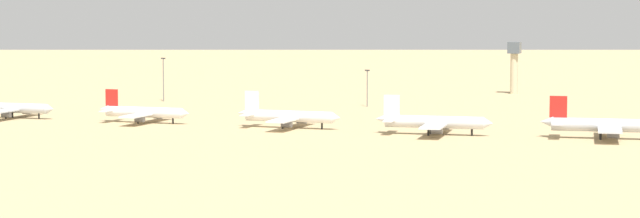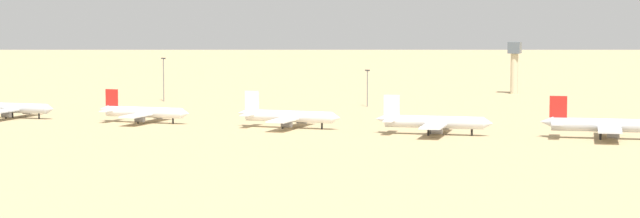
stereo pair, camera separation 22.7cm
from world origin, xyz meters
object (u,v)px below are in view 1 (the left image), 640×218
Objects in this scene: parked_jet_red_4 at (605,125)px; light_pole_west at (367,85)px; parked_jet_white_2 at (288,116)px; control_tower at (514,63)px; light_pole_mid at (163,76)px; parked_jet_teal_0 at (11,108)px; parked_jet_red_1 at (143,112)px; parked_jet_white_3 at (433,122)px.

light_pole_west reaches higher than parked_jet_red_4.
parked_jet_white_2 is 1.52× the size of control_tower.
parked_jet_white_2 is 114.01m from light_pole_mid.
parked_jet_teal_0 is 0.94× the size of parked_jet_white_2.
parked_jet_white_2 is at bearing -42.42° from light_pole_mid.
light_pole_mid is (-84.04, 76.80, 6.20)m from parked_jet_white_2.
light_pole_west is at bearing 89.77° from parked_jet_white_2.
light_pole_west is (98.27, 84.58, 4.65)m from parked_jet_teal_0.
parked_jet_teal_0 is at bearing -129.44° from control_tower.
light_pole_west is at bearing 3.58° from light_pole_mid.
parked_jet_red_1 is at bearing -120.36° from light_pole_west.
parked_jet_red_1 is at bearing 174.59° from parked_jet_red_4.
light_pole_west is (-96.14, 77.96, 4.17)m from parked_jet_red_4.
control_tower is 91.75m from light_pole_west.
parked_jet_white_2 is at bearing -103.11° from control_tower.
light_pole_west reaches higher than parked_jet_teal_0.
light_pole_mid is at bearing 76.45° from parked_jet_teal_0.
parked_jet_white_2 is at bearing 0.18° from parked_jet_red_1.
control_tower reaches higher than parked_jet_red_4.
control_tower reaches higher than parked_jet_red_1.
parked_jet_teal_0 is 146.08m from parked_jet_white_3.
parked_jet_red_4 is at bearing 1.96° from parked_jet_white_3.
parked_jet_white_3 is (96.59, -1.22, 0.28)m from parked_jet_red_1.
parked_jet_red_4 reaches higher than parked_jet_red_1.
control_tower is (-56.79, 160.68, 9.50)m from parked_jet_red_4.
parked_jet_red_1 is 0.92× the size of parked_jet_white_3.
parked_jet_white_2 reaches higher than parked_jet_red_1.
parked_jet_red_1 is 85.53m from light_pole_mid.
light_pole_west reaches higher than parked_jet_white_3.
parked_jet_white_3 is 97.20m from light_pole_west.
parked_jet_red_1 reaches higher than parked_jet_teal_0.
parked_jet_red_4 is (144.93, 5.34, 0.46)m from parked_jet_red_1.
parked_jet_red_1 is 0.95× the size of parked_jet_white_2.
parked_jet_white_2 is 0.97× the size of parked_jet_white_3.
light_pole_west is at bearing 38.03° from parked_jet_teal_0.
control_tower is at bearing 64.56° from light_pole_west.
light_pole_mid is (-34.25, 78.11, 6.39)m from parked_jet_red_1.
parked_jet_white_2 is 46.87m from parked_jet_white_3.
parked_jet_red_4 reaches higher than parked_jet_white_3.
parked_jet_white_2 is (99.28, 2.59, 0.21)m from parked_jet_teal_0.
light_pole_west is 0.80× the size of light_pole_mid.
control_tower is (38.35, 164.70, 9.77)m from parked_jet_white_2.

